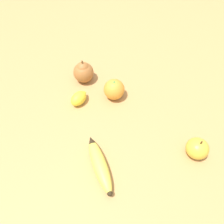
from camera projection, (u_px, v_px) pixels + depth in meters
ground_plane at (136, 117)px, 0.79m from camera, size 3.00×3.00×0.00m
banana at (100, 165)px, 0.66m from camera, size 0.05×0.20×0.04m
orange at (114, 89)px, 0.82m from camera, size 0.08×0.08×0.08m
pear at (83, 72)px, 0.86m from camera, size 0.08×0.08×0.10m
apple at (197, 148)px, 0.68m from camera, size 0.07×0.07×0.08m
lemon at (79, 98)px, 0.81m from camera, size 0.08×0.08×0.05m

